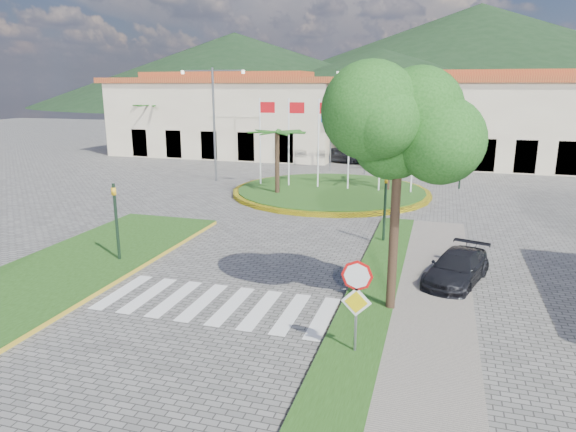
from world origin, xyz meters
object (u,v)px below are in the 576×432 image
(car_dark_a, at_px, (341,155))
(car_side_right, at_px, (457,268))
(stop_sign, at_px, (357,293))
(deciduous_tree, at_px, (399,145))
(car_dark_b, at_px, (386,158))
(roundabout_island, at_px, (331,191))
(white_van, at_px, (223,150))

(car_dark_a, height_order, car_side_right, car_dark_a)
(stop_sign, xyz_separation_m, deciduous_tree, (0.60, 3.04, 3.38))
(deciduous_tree, xyz_separation_m, car_side_right, (2.00, 3.10, -4.61))
(stop_sign, distance_m, car_dark_b, 34.11)
(roundabout_island, relative_size, car_dark_a, 3.18)
(roundabout_island, xyz_separation_m, car_dark_b, (2.00, 13.93, 0.40))
(roundabout_island, distance_m, car_side_right, 15.80)
(deciduous_tree, height_order, car_dark_a, deciduous_tree)
(deciduous_tree, xyz_separation_m, car_dark_b, (-3.50, 30.93, -4.60))
(roundabout_island, xyz_separation_m, car_dark_a, (-2.05, 13.71, 0.51))
(car_dark_b, bearing_deg, deciduous_tree, -151.60)
(white_van, height_order, car_side_right, white_van)
(roundabout_island, distance_m, car_dark_a, 13.88)
(stop_sign, bearing_deg, car_dark_b, 94.88)
(roundabout_island, height_order, stop_sign, roundabout_island)
(car_side_right, bearing_deg, car_dark_a, 126.25)
(car_dark_a, relative_size, car_side_right, 1.02)
(car_dark_a, bearing_deg, stop_sign, -153.05)
(stop_sign, height_order, car_dark_a, stop_sign)
(deciduous_tree, relative_size, car_side_right, 1.74)
(stop_sign, distance_m, white_van, 39.11)
(white_van, bearing_deg, deciduous_tree, -135.02)
(stop_sign, height_order, car_side_right, stop_sign)
(car_dark_b, bearing_deg, car_side_right, -146.87)
(car_dark_b, bearing_deg, stop_sign, -153.17)
(stop_sign, relative_size, car_side_right, 0.68)
(white_van, xyz_separation_m, car_side_right, (21.29, -28.20, -0.07))
(roundabout_island, relative_size, stop_sign, 4.79)
(stop_sign, bearing_deg, roundabout_island, 103.73)
(roundabout_island, bearing_deg, car_dark_b, 81.85)
(car_side_right, bearing_deg, car_dark_b, 118.37)
(white_van, bearing_deg, car_dark_b, -78.01)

